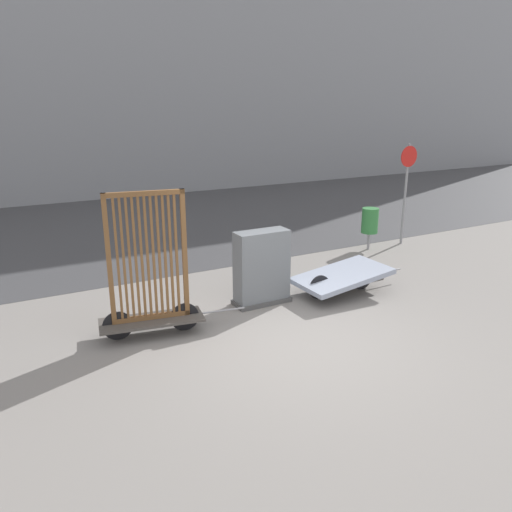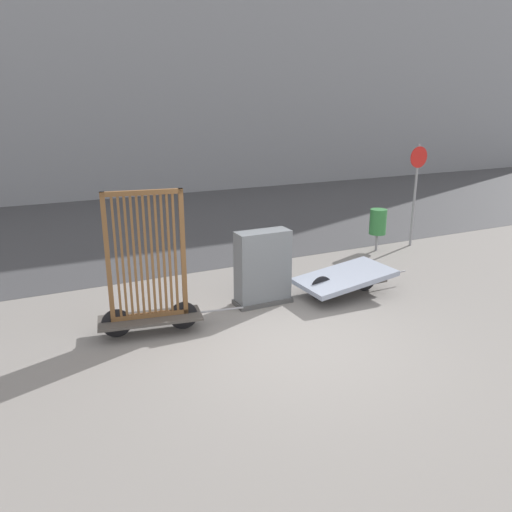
{
  "view_description": "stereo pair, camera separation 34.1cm",
  "coord_description": "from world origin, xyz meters",
  "px_view_note": "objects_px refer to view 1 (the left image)",
  "views": [
    {
      "loc": [
        -3.71,
        -5.57,
        3.4
      ],
      "look_at": [
        0.0,
        1.3,
        1.0
      ],
      "focal_mm": 35.0,
      "sensor_mm": 36.0,
      "label": 1
    },
    {
      "loc": [
        -3.41,
        -5.73,
        3.4
      ],
      "look_at": [
        0.0,
        1.3,
        1.0
      ],
      "focal_mm": 35.0,
      "sensor_mm": 36.0,
      "label": 2
    }
  ],
  "objects_px": {
    "bike_cart_with_bedframe": "(150,285)",
    "bike_cart_with_mattress": "(342,277)",
    "trash_bin": "(370,221)",
    "sign_post": "(406,181)",
    "utility_cabinet": "(262,270)"
  },
  "relations": [
    {
      "from": "trash_bin",
      "to": "bike_cart_with_bedframe",
      "type": "bearing_deg",
      "value": -161.02
    },
    {
      "from": "bike_cart_with_bedframe",
      "to": "utility_cabinet",
      "type": "distance_m",
      "value": 2.12
    },
    {
      "from": "utility_cabinet",
      "to": "sign_post",
      "type": "distance_m",
      "value": 5.38
    },
    {
      "from": "utility_cabinet",
      "to": "sign_post",
      "type": "bearing_deg",
      "value": 19.21
    },
    {
      "from": "trash_bin",
      "to": "utility_cabinet",
      "type": "bearing_deg",
      "value": -156.01
    },
    {
      "from": "trash_bin",
      "to": "sign_post",
      "type": "xyz_separation_m",
      "value": [
        1.07,
        -0.01,
        0.87
      ]
    },
    {
      "from": "bike_cart_with_bedframe",
      "to": "sign_post",
      "type": "height_order",
      "value": "sign_post"
    },
    {
      "from": "bike_cart_with_mattress",
      "to": "utility_cabinet",
      "type": "height_order",
      "value": "utility_cabinet"
    },
    {
      "from": "bike_cart_with_bedframe",
      "to": "trash_bin",
      "type": "distance_m",
      "value": 6.36
    },
    {
      "from": "sign_post",
      "to": "bike_cart_with_mattress",
      "type": "bearing_deg",
      "value": -149.35
    },
    {
      "from": "bike_cart_with_bedframe",
      "to": "bike_cart_with_mattress",
      "type": "xyz_separation_m",
      "value": [
        3.6,
        0.0,
        -0.49
      ]
    },
    {
      "from": "bike_cart_with_mattress",
      "to": "sign_post",
      "type": "relative_size",
      "value": 0.95
    },
    {
      "from": "utility_cabinet",
      "to": "sign_post",
      "type": "xyz_separation_m",
      "value": [
        5.0,
        1.74,
        0.96
      ]
    },
    {
      "from": "bike_cart_with_mattress",
      "to": "trash_bin",
      "type": "distance_m",
      "value": 3.2
    },
    {
      "from": "bike_cart_with_bedframe",
      "to": "bike_cart_with_mattress",
      "type": "height_order",
      "value": "bike_cart_with_bedframe"
    }
  ]
}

